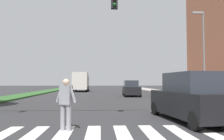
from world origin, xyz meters
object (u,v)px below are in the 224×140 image
at_px(street_lamp_right, 203,47).
at_px(suv_crossing, 192,98).
at_px(truck_box_delivery, 81,82).
at_px(sedan_midblock, 131,89).
at_px(pedestrian_performer, 66,102).

xyz_separation_m(street_lamp_right, suv_crossing, (-5.03, -10.01, -3.66)).
bearing_deg(street_lamp_right, truck_box_delivery, 122.13).
bearing_deg(sedan_midblock, truck_box_delivery, 118.04).
height_order(pedestrian_performer, suv_crossing, suv_crossing).
distance_m(street_lamp_right, truck_box_delivery, 22.67).
relative_size(pedestrian_performer, truck_box_delivery, 0.27).
relative_size(street_lamp_right, suv_crossing, 1.57).
height_order(suv_crossing, truck_box_delivery, truck_box_delivery).
xyz_separation_m(sedan_midblock, truck_box_delivery, (-6.64, 12.46, 0.83)).
height_order(street_lamp_right, truck_box_delivery, street_lamp_right).
xyz_separation_m(pedestrian_performer, sedan_midblock, (4.57, 18.19, -0.13)).
xyz_separation_m(suv_crossing, sedan_midblock, (-0.29, 16.58, -0.12)).
distance_m(street_lamp_right, pedestrian_performer, 15.69).
bearing_deg(pedestrian_performer, sedan_midblock, 75.90).
height_order(street_lamp_right, suv_crossing, street_lamp_right).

